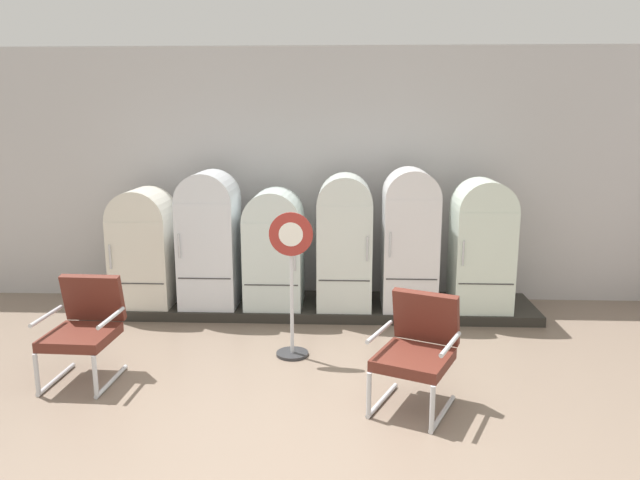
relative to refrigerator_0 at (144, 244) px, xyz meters
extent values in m
cube|color=#7E6B5B|center=(1.97, -2.91, -0.86)|extent=(12.00, 10.00, 0.05)
cube|color=beige|center=(1.97, 0.75, 0.74)|extent=(11.76, 0.12, 3.15)
cube|color=#47443F|center=(1.97, 0.74, 1.96)|extent=(11.76, 0.07, 0.06)
cube|color=#2C2924|center=(1.97, 0.11, -0.78)|extent=(5.32, 0.95, 0.11)
cube|color=silver|center=(0.00, 0.00, -0.20)|extent=(0.68, 0.65, 1.04)
cylinder|color=silver|center=(0.00, 0.00, 0.32)|extent=(0.68, 0.64, 0.68)
cube|color=#383838|center=(0.00, -0.33, -0.39)|extent=(0.63, 0.01, 0.01)
cylinder|color=silver|center=(-0.28, -0.34, -0.08)|extent=(0.02, 0.02, 0.28)
cube|color=white|center=(0.78, 0.01, -0.10)|extent=(0.65, 0.68, 1.26)
cylinder|color=white|center=(0.78, 0.01, 0.53)|extent=(0.65, 0.66, 0.65)
cube|color=#383838|center=(0.78, -0.33, -0.32)|extent=(0.60, 0.01, 0.01)
cylinder|color=silver|center=(0.52, -0.34, 0.06)|extent=(0.02, 0.02, 0.28)
cube|color=silver|center=(1.54, 0.01, -0.20)|extent=(0.66, 0.67, 1.04)
cylinder|color=silver|center=(1.54, 0.01, 0.32)|extent=(0.66, 0.66, 0.66)
cube|color=#383838|center=(1.54, -0.33, -0.39)|extent=(0.61, 0.01, 0.01)
cylinder|color=silver|center=(1.81, -0.34, -0.08)|extent=(0.02, 0.02, 0.28)
cube|color=silver|center=(2.37, 0.02, -0.10)|extent=(0.62, 0.69, 1.24)
cylinder|color=silver|center=(2.37, 0.02, 0.51)|extent=(0.62, 0.68, 0.62)
cube|color=#383838|center=(2.37, -0.33, -0.33)|extent=(0.57, 0.01, 0.01)
cylinder|color=silver|center=(2.62, -0.34, 0.04)|extent=(0.02, 0.02, 0.28)
cube|color=white|center=(3.12, 0.01, -0.07)|extent=(0.62, 0.67, 1.31)
cylinder|color=white|center=(3.12, 0.01, 0.59)|extent=(0.62, 0.66, 0.62)
cube|color=#383838|center=(3.12, -0.33, -0.30)|extent=(0.57, 0.01, 0.01)
cylinder|color=silver|center=(2.87, -0.34, 0.09)|extent=(0.02, 0.02, 0.28)
cube|color=silver|center=(3.95, 0.00, -0.14)|extent=(0.66, 0.64, 1.18)
cylinder|color=silver|center=(3.95, 0.00, 0.45)|extent=(0.66, 0.63, 0.66)
cube|color=#383838|center=(3.95, -0.33, -0.35)|extent=(0.61, 0.01, 0.01)
cylinder|color=silver|center=(3.67, -0.34, 0.01)|extent=(0.02, 0.02, 0.28)
cylinder|color=silver|center=(-0.20, -1.94, -0.82)|extent=(0.07, 0.63, 0.04)
cylinder|color=silver|center=(-0.21, -2.24, -0.63)|extent=(0.04, 0.04, 0.36)
cylinder|color=silver|center=(0.31, -1.96, -0.82)|extent=(0.07, 0.63, 0.04)
cylinder|color=silver|center=(0.30, -2.26, -0.63)|extent=(0.04, 0.04, 0.36)
cube|color=#5C271D|center=(0.06, -1.95, -0.41)|extent=(0.57, 0.60, 0.09)
cube|color=#5C271D|center=(0.07, -1.66, -0.14)|extent=(0.56, 0.18, 0.45)
cylinder|color=silver|center=(-0.24, -1.94, -0.22)|extent=(0.06, 0.52, 0.04)
cylinder|color=silver|center=(0.35, -1.97, -0.22)|extent=(0.06, 0.52, 0.04)
cylinder|color=silver|center=(2.70, -2.22, -0.82)|extent=(0.30, 0.59, 0.04)
cylinder|color=silver|center=(2.57, -2.49, -0.63)|extent=(0.05, 0.05, 0.36)
cylinder|color=silver|center=(3.16, -2.44, -0.82)|extent=(0.30, 0.59, 0.04)
cylinder|color=silver|center=(3.03, -2.71, -0.63)|extent=(0.05, 0.05, 0.36)
cube|color=#5C271D|center=(2.93, -2.33, -0.41)|extent=(0.74, 0.75, 0.09)
cube|color=#5C271D|center=(3.05, -2.06, -0.14)|extent=(0.57, 0.38, 0.45)
cylinder|color=silver|center=(2.66, -2.21, -0.22)|extent=(0.25, 0.49, 0.04)
cylinder|color=silver|center=(3.19, -2.45, -0.22)|extent=(0.25, 0.49, 0.04)
cylinder|color=#2D2D30|center=(1.86, -1.26, -0.82)|extent=(0.32, 0.32, 0.03)
cylinder|color=silver|center=(1.86, -1.26, -0.21)|extent=(0.04, 0.04, 1.20)
cylinder|color=maroon|center=(1.86, -1.29, 0.39)|extent=(0.42, 0.02, 0.42)
cylinder|color=white|center=(1.86, -1.30, 0.39)|extent=(0.23, 0.00, 0.23)
camera|label=1|loc=(2.38, -6.89, 1.52)|focal=34.05mm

